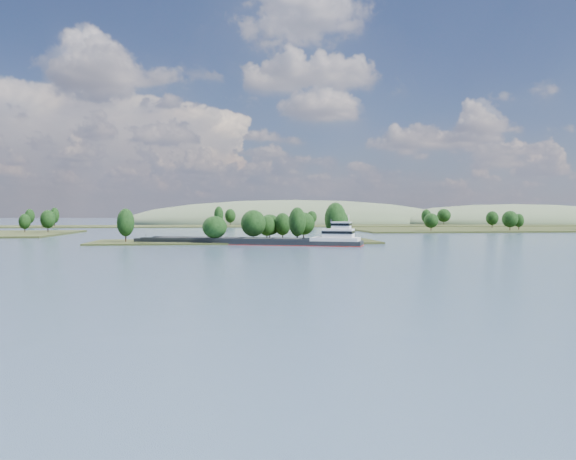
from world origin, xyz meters
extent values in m
plane|color=#395063|center=(0.00, 120.00, 0.00)|extent=(1800.00, 1800.00, 0.00)
cube|color=#262D14|center=(0.00, 180.00, 0.00)|extent=(100.00, 30.00, 1.20)
cylinder|color=black|center=(20.49, 169.37, 2.54)|extent=(0.50, 0.50, 3.89)
ellipsoid|color=black|center=(20.49, 169.37, 7.48)|extent=(5.97, 5.97, 9.99)
cylinder|color=black|center=(12.62, 189.35, 2.13)|extent=(0.50, 0.50, 3.06)
ellipsoid|color=black|center=(12.62, 189.35, 6.02)|extent=(8.34, 8.34, 7.87)
cylinder|color=black|center=(5.66, 172.45, 2.39)|extent=(0.50, 0.50, 3.59)
ellipsoid|color=black|center=(5.66, 172.45, 6.95)|extent=(8.61, 8.61, 9.22)
cylinder|color=black|center=(11.23, 185.17, 2.05)|extent=(0.50, 0.50, 2.90)
ellipsoid|color=black|center=(11.23, 185.17, 5.74)|extent=(6.19, 6.19, 7.45)
cylinder|color=black|center=(-7.42, 168.48, 2.06)|extent=(0.50, 0.50, 2.91)
ellipsoid|color=black|center=(-7.42, 168.48, 5.76)|extent=(8.25, 8.25, 7.49)
cylinder|color=black|center=(-37.83, 176.90, 2.47)|extent=(0.50, 0.50, 3.75)
ellipsoid|color=black|center=(-37.83, 176.90, 7.24)|extent=(5.98, 5.98, 9.64)
cylinder|color=black|center=(17.05, 185.16, 2.22)|extent=(0.50, 0.50, 3.25)
ellipsoid|color=black|center=(17.05, 185.16, 6.35)|extent=(6.12, 6.12, 8.35)
cylinder|color=black|center=(39.10, 186.49, 2.37)|extent=(0.50, 0.50, 3.54)
ellipsoid|color=black|center=(39.10, 186.49, 6.87)|extent=(5.92, 5.92, 9.11)
cylinder|color=black|center=(33.76, 169.72, 2.81)|extent=(0.50, 0.50, 4.43)
ellipsoid|color=black|center=(33.76, 169.72, 8.44)|extent=(7.59, 7.59, 11.38)
cylinder|color=black|center=(25.16, 187.30, 2.26)|extent=(0.50, 0.50, 3.32)
ellipsoid|color=black|center=(25.16, 187.30, 6.47)|extent=(8.46, 8.46, 8.53)
cylinder|color=black|center=(-91.95, 270.87, 2.61)|extent=(0.50, 0.50, 3.63)
ellipsoid|color=black|center=(-91.95, 270.87, 7.22)|extent=(7.25, 7.25, 9.32)
cylinder|color=black|center=(-103.01, 270.94, 2.29)|extent=(0.50, 0.50, 2.99)
ellipsoid|color=black|center=(-103.01, 270.94, 6.10)|extent=(5.74, 5.74, 7.69)
cylinder|color=black|center=(104.75, 267.79, 2.33)|extent=(0.50, 0.50, 3.07)
ellipsoid|color=black|center=(104.75, 267.79, 6.23)|extent=(7.78, 7.78, 7.88)
cylinder|color=black|center=(148.43, 266.89, 2.55)|extent=(0.50, 0.50, 3.51)
ellipsoid|color=black|center=(148.43, 266.89, 7.01)|extent=(8.38, 8.38, 9.01)
cylinder|color=black|center=(160.14, 279.10, 2.28)|extent=(0.50, 0.50, 2.96)
ellipsoid|color=black|center=(160.14, 279.10, 6.04)|extent=(5.67, 5.67, 7.60)
cylinder|color=black|center=(162.82, 316.24, 2.52)|extent=(0.50, 0.50, 3.45)
ellipsoid|color=black|center=(162.82, 316.24, 6.91)|extent=(7.70, 7.70, 8.87)
cube|color=#262D14|center=(0.00, 400.00, 0.00)|extent=(900.00, 60.00, 1.20)
cylinder|color=black|center=(-143.45, 399.67, 2.63)|extent=(0.50, 0.50, 4.06)
ellipsoid|color=black|center=(-143.45, 399.67, 7.79)|extent=(6.79, 6.79, 10.44)
cylinder|color=black|center=(143.48, 380.38, 2.60)|extent=(0.50, 0.50, 4.01)
ellipsoid|color=black|center=(143.48, 380.38, 7.70)|extent=(7.23, 7.23, 10.31)
cylinder|color=black|center=(-0.49, 404.59, 2.65)|extent=(0.50, 0.50, 4.10)
ellipsoid|color=black|center=(-0.49, 404.59, 7.87)|extent=(8.29, 8.29, 10.55)
cylinder|color=black|center=(170.27, 413.57, 2.69)|extent=(0.50, 0.50, 4.18)
ellipsoid|color=black|center=(170.27, 413.57, 8.01)|extent=(10.85, 10.85, 10.76)
cylinder|color=black|center=(-125.12, 395.55, 2.79)|extent=(0.50, 0.50, 4.38)
ellipsoid|color=black|center=(-125.12, 395.55, 8.35)|extent=(6.37, 6.37, 11.25)
cylinder|color=black|center=(59.11, 388.07, 2.39)|extent=(0.50, 0.50, 3.59)
ellipsoid|color=black|center=(59.11, 388.07, 6.96)|extent=(7.63, 7.63, 9.23)
cylinder|color=black|center=(-8.72, 380.40, 2.93)|extent=(0.50, 0.50, 4.66)
ellipsoid|color=black|center=(-8.72, 380.40, 8.85)|extent=(6.63, 6.63, 11.98)
ellipsoid|color=#47573C|center=(260.00, 470.00, 0.00)|extent=(260.00, 140.00, 36.00)
ellipsoid|color=#47573C|center=(60.00, 500.00, 0.00)|extent=(320.00, 160.00, 44.00)
cube|color=black|center=(3.70, 167.69, 0.48)|extent=(74.73, 34.98, 2.09)
cube|color=maroon|center=(3.70, 167.69, 0.05)|extent=(74.97, 35.23, 0.24)
cube|color=black|center=(-1.85, 174.68, 1.81)|extent=(55.52, 20.54, 0.76)
cube|color=black|center=(-5.04, 165.92, 1.81)|extent=(55.52, 20.54, 0.76)
cube|color=black|center=(-3.45, 170.30, 1.66)|extent=(56.54, 27.58, 0.29)
cube|color=black|center=(-23.10, 177.46, 1.95)|extent=(10.71, 10.26, 0.33)
cube|color=black|center=(-13.27, 173.88, 1.95)|extent=(10.71, 10.26, 0.33)
cube|color=black|center=(-3.45, 170.30, 1.95)|extent=(10.71, 10.26, 0.33)
cube|color=black|center=(6.38, 166.72, 1.95)|extent=(10.71, 10.26, 0.33)
cube|color=black|center=(16.21, 163.14, 1.95)|extent=(10.71, 10.26, 0.33)
cube|color=black|center=(-32.48, 180.88, 0.86)|extent=(5.61, 9.02, 1.90)
cylinder|color=black|center=(-31.59, 180.56, 2.19)|extent=(0.29, 0.29, 2.09)
cube|color=silver|center=(31.40, 157.60, 2.09)|extent=(17.42, 13.79, 1.14)
cube|color=silver|center=(32.29, 157.28, 3.99)|extent=(11.54, 10.40, 2.85)
cube|color=black|center=(32.29, 157.28, 4.37)|extent=(11.78, 10.65, 0.86)
cube|color=silver|center=(33.19, 156.95, 6.47)|extent=(7.31, 7.31, 2.09)
cube|color=black|center=(33.19, 156.95, 6.85)|extent=(7.56, 7.56, 0.76)
cube|color=silver|center=(33.19, 156.95, 7.61)|extent=(7.80, 7.80, 0.19)
cylinder|color=silver|center=(35.42, 156.14, 8.75)|extent=(0.24, 0.24, 2.47)
cylinder|color=black|center=(30.59, 160.93, 7.80)|extent=(0.61, 0.61, 1.14)
camera|label=1|loc=(-3.63, -19.83, 10.91)|focal=35.00mm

